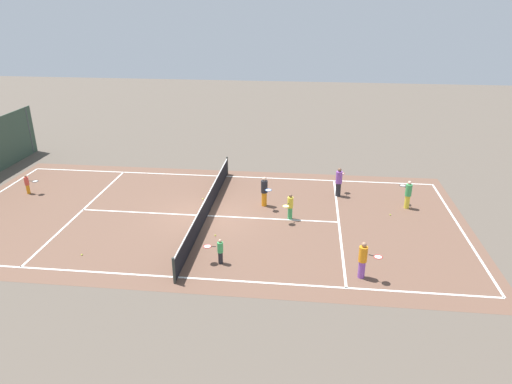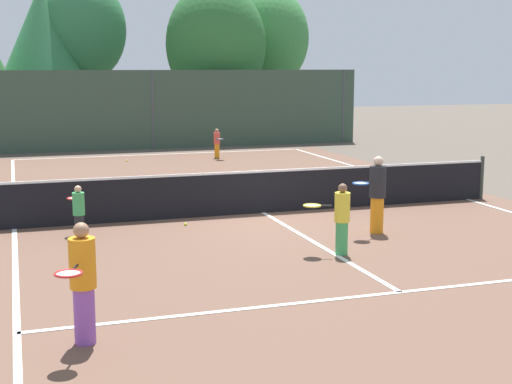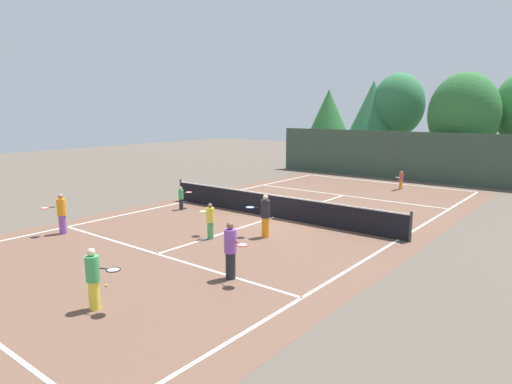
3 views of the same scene
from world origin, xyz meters
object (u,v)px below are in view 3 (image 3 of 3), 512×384
(player_1, at_px, (265,215))
(player_4, at_px, (182,198))
(player_3, at_px, (210,220))
(player_6, at_px, (61,213))
(player_2, at_px, (94,278))
(tennis_ball_4, at_px, (206,202))
(tennis_ball_2, at_px, (106,285))
(tennis_ball_5, at_px, (322,221))
(tennis_ball_1, at_px, (348,183))
(tennis_ball_0, at_px, (258,191))
(player_0, at_px, (401,180))
(player_5, at_px, (231,250))
(tennis_ball_3, at_px, (227,213))

(player_1, relative_size, player_4, 1.45)
(player_3, bearing_deg, player_6, -148.20)
(player_2, distance_m, tennis_ball_4, 12.29)
(player_2, height_order, tennis_ball_2, player_2)
(player_1, distance_m, tennis_ball_5, 3.45)
(player_1, relative_size, tennis_ball_1, 23.89)
(player_6, xyz_separation_m, tennis_ball_0, (0.37, 11.43, -0.75))
(tennis_ball_1, bearing_deg, tennis_ball_4, -106.39)
(player_2, bearing_deg, player_3, 108.62)
(tennis_ball_1, relative_size, tennis_ball_4, 1.00)
(player_0, xyz_separation_m, player_5, (1.56, -16.78, 0.26))
(tennis_ball_0, height_order, tennis_ball_5, same)
(player_6, distance_m, tennis_ball_2, 6.13)
(tennis_ball_2, bearing_deg, player_4, 125.34)
(player_6, distance_m, tennis_ball_3, 6.82)
(player_4, distance_m, tennis_ball_0, 5.85)
(player_1, bearing_deg, player_6, -145.10)
(player_3, height_order, tennis_ball_5, player_3)
(player_5, relative_size, player_6, 1.05)
(player_5, relative_size, tennis_ball_2, 24.21)
(player_2, height_order, tennis_ball_0, player_2)
(player_5, relative_size, tennis_ball_4, 24.21)
(tennis_ball_4, xyz_separation_m, tennis_ball_5, (6.50, 0.21, 0.00))
(player_2, relative_size, tennis_ball_0, 22.43)
(player_4, height_order, tennis_ball_5, player_4)
(player_1, relative_size, tennis_ball_4, 23.89)
(tennis_ball_0, xyz_separation_m, tennis_ball_4, (-0.20, -3.96, 0.00))
(player_4, relative_size, tennis_ball_0, 16.52)
(tennis_ball_0, xyz_separation_m, tennis_ball_3, (2.31, -5.20, 0.00))
(player_4, relative_size, tennis_ball_5, 16.52)
(tennis_ball_0, xyz_separation_m, tennis_ball_1, (2.69, 5.87, 0.00))
(player_3, relative_size, player_4, 1.20)
(player_2, distance_m, player_5, 3.60)
(player_3, bearing_deg, tennis_ball_0, 117.61)
(player_1, distance_m, tennis_ball_1, 13.35)
(tennis_ball_0, height_order, tennis_ball_2, same)
(player_0, xyz_separation_m, player_2, (0.36, -20.17, 0.20))
(player_3, height_order, tennis_ball_0, player_3)
(player_1, relative_size, player_3, 1.21)
(tennis_ball_1, distance_m, tennis_ball_5, 10.27)
(tennis_ball_5, bearing_deg, player_4, -161.61)
(player_2, relative_size, player_4, 1.36)
(player_1, height_order, tennis_ball_0, player_1)
(player_3, xyz_separation_m, tennis_ball_5, (1.88, 4.71, -0.65))
(tennis_ball_0, xyz_separation_m, tennis_ball_2, (5.40, -13.37, 0.00))
(player_6, height_order, tennis_ball_3, player_6)
(player_3, xyz_separation_m, player_5, (3.17, -2.46, 0.15))
(player_5, distance_m, tennis_ball_3, 7.83)
(player_0, height_order, tennis_ball_3, player_0)
(player_0, relative_size, tennis_ball_0, 16.39)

